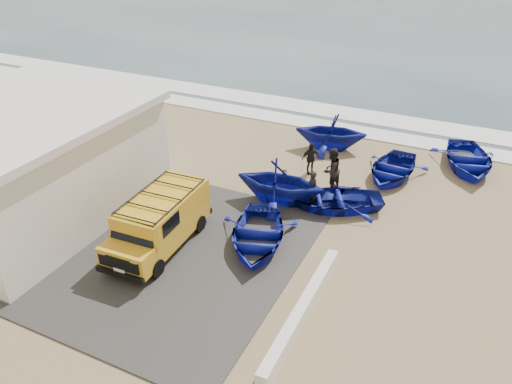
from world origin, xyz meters
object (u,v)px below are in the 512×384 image
(boat_near_right, at_px, (334,199))
(boat_mid_right, at_px, (392,169))
(parapet, at_px, (302,310))
(boat_near_left, at_px, (257,235))
(boat_mid_left, at_px, (280,182))
(van, at_px, (160,220))
(boat_far_left, at_px, (331,131))
(fisherman_front, at_px, (313,188))
(boat_far_right, at_px, (468,160))
(fisherman_back, at_px, (311,158))
(building, at_px, (18,163))
(fisherman_middle, at_px, (331,170))

(boat_near_right, distance_m, boat_mid_right, 4.11)
(parapet, distance_m, boat_near_right, 6.69)
(boat_mid_right, bearing_deg, boat_near_left, -108.96)
(boat_near_right, bearing_deg, boat_mid_left, -102.24)
(van, relative_size, boat_far_left, 1.33)
(boat_near_right, distance_m, fisherman_front, 0.99)
(fisherman_front, bearing_deg, van, 89.25)
(boat_near_left, xyz_separation_m, boat_far_right, (6.41, 10.03, 0.03))
(boat_mid_right, relative_size, fisherman_back, 2.55)
(fisherman_back, bearing_deg, boat_near_right, -98.33)
(boat_far_right, distance_m, fisherman_back, 7.63)
(van, xyz_separation_m, boat_far_left, (2.90, 10.91, -0.14))
(building, xyz_separation_m, boat_near_right, (11.38, 5.59, -1.75))
(building, height_order, boat_far_right, building)
(van, distance_m, boat_near_left, 3.59)
(van, relative_size, boat_near_right, 1.21)
(boat_mid_left, relative_size, boat_mid_right, 0.95)
(boat_near_left, bearing_deg, boat_near_right, 45.58)
(van, xyz_separation_m, boat_mid_left, (2.70, 4.73, -0.10))
(boat_near_right, relative_size, boat_mid_left, 1.05)
(boat_mid_left, height_order, boat_far_right, boat_mid_left)
(building, distance_m, boat_near_right, 12.80)
(boat_near_right, distance_m, boat_far_right, 7.80)
(building, bearing_deg, boat_near_right, 26.17)
(building, relative_size, boat_mid_right, 2.37)
(van, bearing_deg, fisherman_middle, 54.72)
(parapet, relative_size, boat_mid_left, 1.59)
(van, relative_size, boat_far_right, 1.10)
(parapet, xyz_separation_m, fisherman_back, (-3.12, 9.11, 0.50))
(boat_near_left, bearing_deg, van, -173.13)
(boat_near_left, xyz_separation_m, boat_near_right, (1.77, 3.75, -0.02))
(building, bearing_deg, boat_mid_left, 28.81)
(fisherman_back, bearing_deg, boat_mid_right, -26.76)
(van, height_order, fisherman_middle, van)
(boat_near_right, bearing_deg, fisherman_front, -106.05)
(fisherman_middle, height_order, fisherman_back, fisherman_middle)
(boat_mid_left, height_order, fisherman_front, boat_mid_left)
(boat_near_left, bearing_deg, boat_mid_left, 79.24)
(parapet, distance_m, boat_mid_right, 10.41)
(boat_mid_right, bearing_deg, boat_far_left, 158.06)
(van, height_order, fisherman_front, van)
(boat_mid_right, xyz_separation_m, boat_far_left, (-3.59, 1.80, 0.54))
(boat_far_right, height_order, fisherman_middle, fisherman_middle)
(building, xyz_separation_m, van, (6.43, 0.29, -1.08))
(boat_near_right, bearing_deg, fisherman_back, -168.03)
(building, bearing_deg, fisherman_middle, 32.98)
(building, xyz_separation_m, boat_far_left, (9.34, 11.21, -1.21))
(boat_near_left, bearing_deg, fisherman_back, 72.93)
(van, bearing_deg, fisherman_back, 66.91)
(boat_far_right, xyz_separation_m, fisherman_front, (-5.53, -6.45, 0.34))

